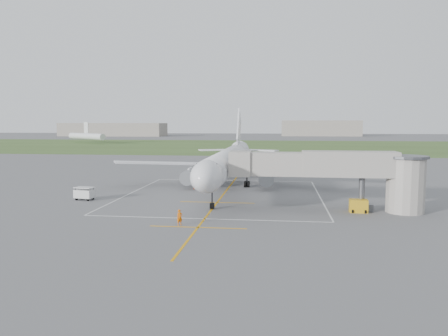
# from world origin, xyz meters

# --- Properties ---
(ground) EXTENTS (700.00, 700.00, 0.00)m
(ground) POSITION_xyz_m (0.00, 0.00, 0.00)
(ground) COLOR #555558
(ground) RESTS_ON ground
(grass_strip) EXTENTS (700.00, 120.00, 0.02)m
(grass_strip) POSITION_xyz_m (0.00, 130.00, 0.01)
(grass_strip) COLOR #3D5525
(grass_strip) RESTS_ON ground
(apron_markings) EXTENTS (28.20, 60.00, 0.01)m
(apron_markings) POSITION_xyz_m (0.00, -5.82, 0.01)
(apron_markings) COLOR orange
(apron_markings) RESTS_ON ground
(airliner) EXTENTS (38.93, 46.75, 13.52)m
(airliner) POSITION_xyz_m (-0.00, 0.75, 4.39)
(airliner) COLOR silver
(airliner) RESTS_ON ground
(jet_bridge) EXTENTS (23.40, 5.00, 7.20)m
(jet_bridge) POSITION_xyz_m (15.72, -13.50, 4.74)
(jet_bridge) COLOR gray
(jet_bridge) RESTS_ON ground
(gpu_unit) EXTENTS (2.13, 1.55, 1.55)m
(gpu_unit) POSITION_xyz_m (17.54, -14.29, 0.77)
(gpu_unit) COLOR gold
(gpu_unit) RESTS_ON ground
(baggage_cart) EXTENTS (2.79, 1.98, 1.77)m
(baggage_cart) POSITION_xyz_m (-18.39, -10.40, 0.91)
(baggage_cart) COLOR silver
(baggage_cart) RESTS_ON ground
(ramp_worker_nose) EXTENTS (0.72, 0.66, 1.66)m
(ramp_worker_nose) POSITION_xyz_m (-2.05, -23.30, 0.83)
(ramp_worker_nose) COLOR orange
(ramp_worker_nose) RESTS_ON ground
(ramp_worker_wing) EXTENTS (1.09, 1.18, 1.95)m
(ramp_worker_wing) POSITION_xyz_m (-5.19, 1.28, 0.97)
(ramp_worker_wing) COLOR #F55407
(ramp_worker_wing) RESTS_ON ground
(distant_hangars) EXTENTS (345.00, 49.00, 12.00)m
(distant_hangars) POSITION_xyz_m (-16.15, 265.19, 5.17)
(distant_hangars) COLOR gray
(distant_hangars) RESTS_ON ground
(distant_aircraft) EXTENTS (213.42, 64.28, 8.85)m
(distant_aircraft) POSITION_xyz_m (6.61, 164.53, 3.59)
(distant_aircraft) COLOR silver
(distant_aircraft) RESTS_ON ground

